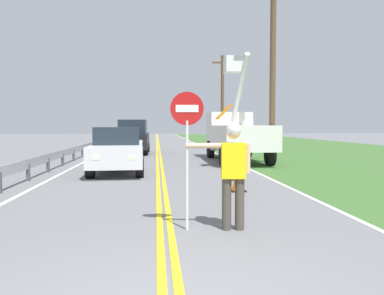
{
  "coord_description": "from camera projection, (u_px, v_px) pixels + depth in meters",
  "views": [
    {
      "loc": [
        -0.15,
        -3.3,
        1.77
      ],
      "look_at": [
        0.77,
        6.62,
        1.2
      ],
      "focal_mm": 36.38,
      "sensor_mm": 36.0,
      "label": 1
    }
  ],
  "objects": [
    {
      "name": "oncoming_sedan_nearest",
      "position": [
        117.0,
        151.0,
        14.37
      ],
      "size": [
        2.05,
        4.17,
        1.7
      ],
      "color": "silver",
      "rests_on": "ground"
    },
    {
      "name": "flagger_worker",
      "position": [
        233.0,
        168.0,
        6.54
      ],
      "size": [
        1.08,
        0.28,
        1.83
      ],
      "color": "#474238",
      "rests_on": "ground"
    },
    {
      "name": "edge_line_right",
      "position": [
        218.0,
        154.0,
        23.61
      ],
      "size": [
        0.12,
        110.0,
        0.01
      ],
      "primitive_type": "cube",
      "color": "silver",
      "rests_on": "ground"
    },
    {
      "name": "guardrail_left_shoulder",
      "position": [
        68.0,
        152.0,
        18.01
      ],
      "size": [
        0.1,
        32.0,
        0.71
      ],
      "color": "#9EA0A3",
      "rests_on": "ground"
    },
    {
      "name": "utility_pole_near",
      "position": [
        273.0,
        69.0,
        18.23
      ],
      "size": [
        1.8,
        0.28,
        8.46
      ],
      "color": "brown",
      "rests_on": "ground"
    },
    {
      "name": "traffic_cone_mid",
      "position": [
        236.0,
        170.0,
        12.57
      ],
      "size": [
        0.4,
        0.4,
        0.7
      ],
      "color": "orange",
      "rests_on": "ground"
    },
    {
      "name": "oncoming_suv_second",
      "position": [
        133.0,
        137.0,
        24.19
      ],
      "size": [
        1.96,
        4.63,
        2.1
      ],
      "color": "black",
      "rests_on": "ground"
    },
    {
      "name": "edge_line_left",
      "position": [
        97.0,
        155.0,
        22.94
      ],
      "size": [
        0.12,
        110.0,
        0.01
      ],
      "primitive_type": "cube",
      "color": "silver",
      "rests_on": "ground"
    },
    {
      "name": "traffic_cone_lead",
      "position": [
        238.0,
        179.0,
        10.42
      ],
      "size": [
        0.4,
        0.4,
        0.7
      ],
      "color": "orange",
      "rests_on": "ground"
    },
    {
      "name": "stop_sign_paddle",
      "position": [
        187.0,
        129.0,
        6.51
      ],
      "size": [
        0.56,
        0.04,
        2.33
      ],
      "color": "silver",
      "rests_on": "ground"
    },
    {
      "name": "grass_verge_right",
      "position": [
        344.0,
        153.0,
        24.34
      ],
      "size": [
        16.0,
        110.0,
        0.01
      ],
      "primitive_type": "cube",
      "color": "#3D662D",
      "rests_on": "ground"
    },
    {
      "name": "centerline_yellow_left",
      "position": [
        157.0,
        155.0,
        23.27
      ],
      "size": [
        0.11,
        110.0,
        0.01
      ],
      "primitive_type": "cube",
      "color": "yellow",
      "rests_on": "ground"
    },
    {
      "name": "utility_pole_mid",
      "position": [
        222.0,
        99.0,
        33.58
      ],
      "size": [
        1.8,
        0.28,
        7.75
      ],
      "color": "brown",
      "rests_on": "ground"
    },
    {
      "name": "centerline_yellow_right",
      "position": [
        160.0,
        155.0,
        23.28
      ],
      "size": [
        0.11,
        110.0,
        0.01
      ],
      "primitive_type": "cube",
      "color": "yellow",
      "rests_on": "ground"
    },
    {
      "name": "utility_bucket_truck",
      "position": [
        236.0,
        132.0,
        19.47
      ],
      "size": [
        2.69,
        6.82,
        5.27
      ],
      "color": "white",
      "rests_on": "ground"
    }
  ]
}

